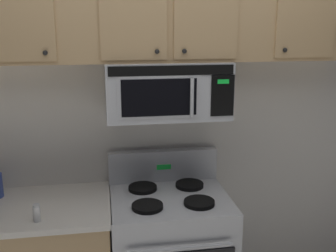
{
  "coord_description": "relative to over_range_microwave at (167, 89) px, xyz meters",
  "views": [
    {
      "loc": [
        -0.39,
        -1.91,
        1.98
      ],
      "look_at": [
        0.0,
        0.49,
        1.35
      ],
      "focal_mm": 42.63,
      "sensor_mm": 36.0,
      "label": 1
    }
  ],
  "objects": [
    {
      "name": "back_wall",
      "position": [
        0.0,
        0.25,
        -0.23
      ],
      "size": [
        5.2,
        0.1,
        2.7
      ],
      "primitive_type": "cube",
      "color": "silver",
      "rests_on": "ground_plane"
    },
    {
      "name": "salt_shaker",
      "position": [
        -0.79,
        -0.32,
        -0.62
      ],
      "size": [
        0.04,
        0.04,
        0.1
      ],
      "color": "white",
      "rests_on": "counter_segment"
    },
    {
      "name": "upper_cabinets",
      "position": [
        0.0,
        0.03,
        0.45
      ],
      "size": [
        2.5,
        0.36,
        0.55
      ],
      "color": "tan"
    },
    {
      "name": "over_range_microwave",
      "position": [
        0.0,
        0.0,
        0.0
      ],
      "size": [
        0.76,
        0.43,
        0.35
      ],
      "color": "#B7BABF"
    }
  ]
}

